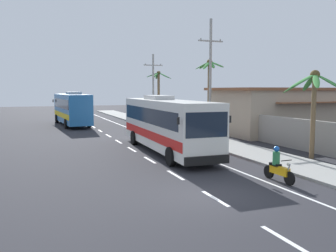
% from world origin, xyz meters
% --- Properties ---
extents(ground_plane, '(160.00, 160.00, 0.00)m').
position_xyz_m(ground_plane, '(0.00, 0.00, 0.00)').
color(ground_plane, '#28282D').
extents(sidewalk_kerb, '(3.20, 90.00, 0.14)m').
position_xyz_m(sidewalk_kerb, '(6.80, 10.00, 0.07)').
color(sidewalk_kerb, '#999993').
rests_on(sidewalk_kerb, ground).
extents(lane_markings, '(3.43, 71.00, 0.01)m').
position_xyz_m(lane_markings, '(2.07, 14.35, 0.00)').
color(lane_markings, white).
rests_on(lane_markings, ground).
extents(boundary_wall, '(0.24, 60.00, 2.11)m').
position_xyz_m(boundary_wall, '(10.60, 14.00, 1.06)').
color(boundary_wall, '#9E998E').
rests_on(boundary_wall, ground).
extents(coach_bus_foreground, '(3.10, 12.30, 3.68)m').
position_xyz_m(coach_bus_foreground, '(1.86, 9.64, 1.92)').
color(coach_bus_foreground, silver).
rests_on(coach_bus_foreground, ground).
extents(coach_bus_far_lane, '(3.38, 11.16, 3.83)m').
position_xyz_m(coach_bus_far_lane, '(-1.97, 29.60, 1.99)').
color(coach_bus_far_lane, '#2366A8').
rests_on(coach_bus_far_lane, ground).
extents(motorcycle_beside_bus, '(0.56, 1.96, 1.57)m').
position_xyz_m(motorcycle_beside_bus, '(3.83, 0.76, 0.64)').
color(motorcycle_beside_bus, black).
rests_on(motorcycle_beside_bus, ground).
extents(pedestrian_near_kerb, '(0.36, 0.36, 1.76)m').
position_xyz_m(pedestrian_near_kerb, '(7.03, 16.79, 1.06)').
color(pedestrian_near_kerb, '#2D7A47').
rests_on(pedestrian_near_kerb, sidewalk_kerb).
extents(utility_pole_mid, '(2.43, 0.24, 10.32)m').
position_xyz_m(utility_pole_mid, '(8.81, 16.59, 5.35)').
color(utility_pole_mid, '#9E9E99').
rests_on(utility_pole_mid, ground).
extents(utility_pole_far, '(2.56, 0.24, 8.64)m').
position_xyz_m(utility_pole_far, '(8.62, 31.88, 4.53)').
color(utility_pole_far, '#9E9E99').
rests_on(utility_pole_far, ground).
extents(palm_nearest, '(3.44, 3.76, 6.73)m').
position_xyz_m(palm_nearest, '(10.79, 35.84, 4.56)').
color(palm_nearest, brown).
rests_on(palm_nearest, ground).
extents(palm_second, '(3.98, 3.56, 5.22)m').
position_xyz_m(palm_second, '(9.09, 4.31, 3.88)').
color(palm_second, brown).
rests_on(palm_second, ground).
extents(palm_third, '(2.79, 2.82, 7.00)m').
position_xyz_m(palm_third, '(9.89, 18.74, 4.74)').
color(palm_third, brown).
rests_on(palm_third, ground).
extents(roadside_building, '(16.59, 7.91, 4.25)m').
position_xyz_m(roadside_building, '(17.56, 15.01, 2.14)').
color(roadside_building, tan).
rests_on(roadside_building, ground).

